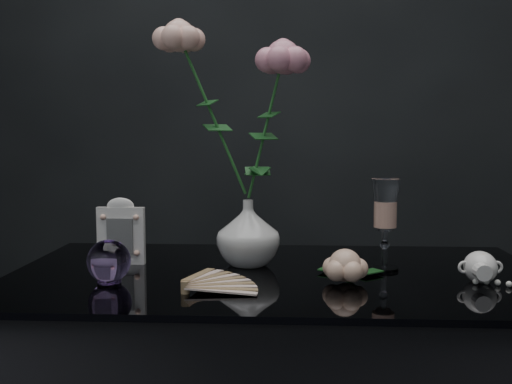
# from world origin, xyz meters

# --- Properties ---
(vase) EXTENTS (0.14, 0.14, 0.14)m
(vase) POSITION_xyz_m (-0.06, 0.11, 0.83)
(vase) COLOR silver
(vase) RESTS_ON table
(wine_glass) EXTENTS (0.06, 0.06, 0.18)m
(wine_glass) POSITION_xyz_m (0.21, 0.08, 0.85)
(wine_glass) COLOR white
(wine_glass) RESTS_ON table
(picture_frame) EXTENTS (0.11, 0.08, 0.14)m
(picture_frame) POSITION_xyz_m (-0.33, 0.11, 0.83)
(picture_frame) COLOR silver
(picture_frame) RESTS_ON table
(paperweight) EXTENTS (0.09, 0.09, 0.08)m
(paperweight) POSITION_xyz_m (-0.31, -0.05, 0.80)
(paperweight) COLOR #A77FCF
(paperweight) RESTS_ON table
(paper_fan) EXTENTS (0.30, 0.27, 0.03)m
(paper_fan) POSITION_xyz_m (-0.16, -0.12, 0.78)
(paper_fan) COLOR beige
(paper_fan) RESTS_ON table
(loose_rose) EXTENTS (0.16, 0.20, 0.06)m
(loose_rose) POSITION_xyz_m (0.12, -0.03, 0.79)
(loose_rose) COLOR #E2B091
(loose_rose) RESTS_ON table
(pearl_jar) EXTENTS (0.21, 0.22, 0.06)m
(pearl_jar) POSITION_xyz_m (0.37, -0.01, 0.79)
(pearl_jar) COLOR white
(pearl_jar) RESTS_ON table
(roses) EXTENTS (0.29, 0.13, 0.41)m
(roses) POSITION_xyz_m (-0.09, 0.10, 1.10)
(roses) COLOR #FFB49F
(roses) RESTS_ON vase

